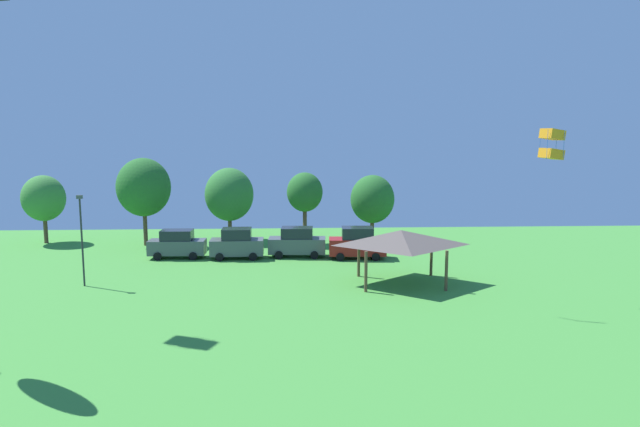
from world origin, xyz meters
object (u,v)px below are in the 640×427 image
parked_car_second_from_left (237,244)px  parked_car_third_from_left (297,242)px  park_pavilion (401,238)px  treeline_tree_3 (305,193)px  parked_car_leftmost (177,244)px  treeline_tree_0 (44,198)px  kite_flying_0 (552,144)px  treeline_tree_4 (372,199)px  treeline_tree_2 (229,195)px  light_post_1 (82,235)px  parked_car_rightmost_in_row (357,243)px  treeline_tree_1 (144,187)px

parked_car_second_from_left → parked_car_third_from_left: size_ratio=0.90×
park_pavilion → treeline_tree_3: bearing=113.3°
parked_car_leftmost → parked_car_third_from_left: 9.63m
treeline_tree_0 → parked_car_second_from_left: bearing=-22.2°
kite_flying_0 → parked_car_leftmost: (-24.49, 12.53, -8.16)m
parked_car_third_from_left → treeline_tree_4: 9.21m
kite_flying_0 → park_pavilion: bearing=154.2°
kite_flying_0 → treeline_tree_2: size_ratio=0.27×
treeline_tree_0 → parked_car_third_from_left: bearing=-16.9°
park_pavilion → light_post_1: light_post_1 is taller
parked_car_leftmost → treeline_tree_0: bearing=152.9°
parked_car_leftmost → treeline_tree_2: (3.41, 7.36, 3.21)m
parked_car_rightmost_in_row → treeline_tree_2: 14.09m
parked_car_third_from_left → kite_flying_0: bearing=-36.9°
treeline_tree_3 → treeline_tree_4: size_ratio=1.04×
treeline_tree_0 → treeline_tree_2: 16.72m
parked_car_second_from_left → treeline_tree_3: treeline_tree_3 is taller
parked_car_rightmost_in_row → treeline_tree_2: bearing=146.3°
treeline_tree_1 → kite_flying_0: bearing=-32.4°
parked_car_second_from_left → treeline_tree_4: treeline_tree_4 is taller
parked_car_rightmost_in_row → treeline_tree_3: size_ratio=0.71×
parked_car_third_from_left → light_post_1: bearing=-145.6°
treeline_tree_2 → treeline_tree_0: bearing=-178.8°
kite_flying_0 → treeline_tree_1: bearing=147.6°
kite_flying_0 → parked_car_third_from_left: bearing=139.7°
treeline_tree_2 → parked_car_leftmost: bearing=-114.9°
parked_car_leftmost → treeline_tree_3: 12.24m
treeline_tree_1 → treeline_tree_3: treeline_tree_1 is taller
parked_car_second_from_left → parked_car_third_from_left: parked_car_second_from_left is taller
treeline_tree_2 → treeline_tree_4: size_ratio=1.09×
kite_flying_0 → park_pavilion: (-8.05, 3.88, -6.22)m
kite_flying_0 → parked_car_leftmost: bearing=152.9°
parked_car_second_from_left → treeline_tree_0: (-18.12, 7.40, 2.92)m
parked_car_second_from_left → treeline_tree_2: (-1.40, 7.75, 3.15)m
parked_car_leftmost → treeline_tree_4: 17.63m
parked_car_second_from_left → treeline_tree_1: 11.23m
kite_flying_0 → parked_car_second_from_left: 24.50m
kite_flying_0 → parked_car_second_from_left: size_ratio=0.43×
parked_car_rightmost_in_row → treeline_tree_4: treeline_tree_4 is taller
parked_car_rightmost_in_row → treeline_tree_0: 28.98m
parked_car_third_from_left → parked_car_second_from_left: bearing=-171.2°
parked_car_third_from_left → treeline_tree_1: (-13.52, 5.39, 4.03)m
treeline_tree_1 → treeline_tree_3: (14.26, -0.02, -0.52)m
light_post_1 → treeline_tree_3: treeline_tree_3 is taller
treeline_tree_0 → treeline_tree_4: (29.80, -1.52, -0.06)m
parked_car_third_from_left → treeline_tree_1: size_ratio=0.60×
treeline_tree_2 → treeline_tree_3: treeline_tree_2 is taller
treeline_tree_4 → kite_flying_0: bearing=-66.1°
parked_car_second_from_left → park_pavilion: 14.39m
parked_car_leftmost → park_pavilion: size_ratio=0.68×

